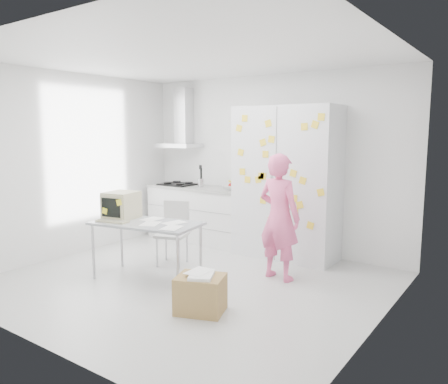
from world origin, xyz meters
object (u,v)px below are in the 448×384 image
Objects in this scene: person at (279,217)px; chair at (174,229)px; desk at (130,213)px; cardboard_box at (201,293)px.

chair is at bearing 17.94° from person.
chair is (0.11, 0.70, -0.32)m from desk.
chair is at bearing 70.97° from desk.
person reaches higher than cardboard_box.
person reaches higher than chair.
cardboard_box is at bearing -59.20° from chair.
person is at bearing 21.03° from desk.
desk is at bearing 164.39° from cardboard_box.
cardboard_box is at bearing 91.11° from person.
person reaches higher than desk.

